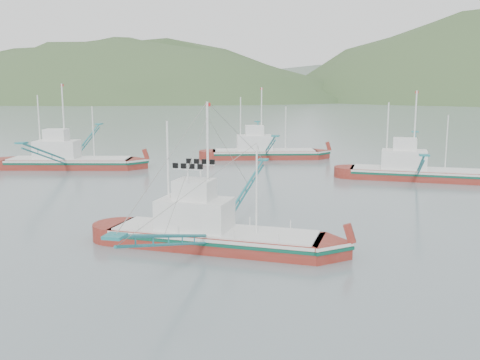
% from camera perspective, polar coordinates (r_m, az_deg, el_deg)
% --- Properties ---
extents(ground, '(1200.00, 1200.00, 0.00)m').
position_cam_1_polar(ground, '(35.17, -2.24, -6.78)').
color(ground, slate).
rests_on(ground, ground).
extents(main_boat, '(13.73, 24.51, 9.92)m').
position_cam_1_polar(main_boat, '(34.03, -3.04, -4.87)').
color(main_boat, maroon).
rests_on(main_boat, ground).
extents(bg_boat_right, '(14.50, 25.95, 10.50)m').
position_cam_1_polar(bg_boat_right, '(61.98, 18.18, 1.35)').
color(bg_boat_right, maroon).
rests_on(bg_boat_right, ground).
extents(bg_boat_left, '(16.01, 27.69, 11.36)m').
position_cam_1_polar(bg_boat_left, '(70.51, -17.86, 2.81)').
color(bg_boat_left, maroon).
rests_on(bg_boat_left, ground).
extents(bg_boat_far, '(15.35, 26.31, 10.88)m').
position_cam_1_polar(bg_boat_far, '(76.53, 2.55, 3.81)').
color(bg_boat_far, maroon).
rests_on(bg_boat_far, ground).
extents(headland_left, '(448.00, 308.00, 210.00)m').
position_cam_1_polar(headland_left, '(435.73, -12.72, 8.27)').
color(headland_left, '#38532A').
rests_on(headland_left, ground).
extents(ridge_distant, '(960.00, 400.00, 240.00)m').
position_cam_1_polar(ridge_distant, '(592.95, 15.33, 8.51)').
color(ridge_distant, slate).
rests_on(ridge_distant, ground).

